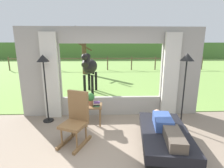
% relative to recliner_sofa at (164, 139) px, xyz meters
% --- Properties ---
extents(ground_plane, '(12.00, 12.00, 0.00)m').
position_rel_recliner_sofa_xyz_m(ground_plane, '(-0.99, -0.47, -0.22)').
color(ground_plane, gray).
extents(back_wall_with_window, '(5.20, 0.12, 2.55)m').
position_rel_recliner_sofa_xyz_m(back_wall_with_window, '(-0.99, 1.79, 1.03)').
color(back_wall_with_window, '#9E998E').
rests_on(back_wall_with_window, ground_plane).
extents(curtain_panel_left, '(0.44, 0.10, 2.40)m').
position_rel_recliner_sofa_xyz_m(curtain_panel_left, '(-2.68, 1.65, 0.98)').
color(curtain_panel_left, beige).
rests_on(curtain_panel_left, ground_plane).
extents(curtain_panel_right, '(0.44, 0.10, 2.40)m').
position_rel_recliner_sofa_xyz_m(curtain_panel_right, '(0.70, 1.65, 0.98)').
color(curtain_panel_right, beige).
rests_on(curtain_panel_right, ground_plane).
extents(outdoor_pasture_lawn, '(36.00, 21.68, 0.02)m').
position_rel_recliner_sofa_xyz_m(outdoor_pasture_lawn, '(-0.99, 12.69, -0.21)').
color(outdoor_pasture_lawn, '#759E47').
rests_on(outdoor_pasture_lawn, ground_plane).
extents(distant_hill_ridge, '(36.00, 2.00, 2.40)m').
position_rel_recliner_sofa_xyz_m(distant_hill_ridge, '(-0.99, 22.53, 0.98)').
color(distant_hill_ridge, '#4E7737').
rests_on(distant_hill_ridge, ground_plane).
extents(recliner_sofa, '(1.14, 1.82, 0.42)m').
position_rel_recliner_sofa_xyz_m(recliner_sofa, '(0.00, 0.00, 0.00)').
color(recliner_sofa, black).
rests_on(recliner_sofa, ground_plane).
extents(reclining_person, '(0.43, 1.44, 0.22)m').
position_rel_recliner_sofa_xyz_m(reclining_person, '(0.00, -0.05, 0.30)').
color(reclining_person, '#334C8C').
rests_on(reclining_person, recliner_sofa).
extents(rocking_chair, '(0.69, 0.81, 1.12)m').
position_rel_recliner_sofa_xyz_m(rocking_chair, '(-1.80, 0.33, 0.33)').
color(rocking_chair, brown).
rests_on(rocking_chair, ground_plane).
extents(side_table, '(0.44, 0.44, 0.52)m').
position_rel_recliner_sofa_xyz_m(side_table, '(-1.49, 1.16, 0.21)').
color(side_table, brown).
rests_on(side_table, ground_plane).
extents(potted_plant, '(0.22, 0.22, 0.32)m').
position_rel_recliner_sofa_xyz_m(potted_plant, '(-1.57, 1.22, 0.48)').
color(potted_plant, '#9E6042').
rests_on(potted_plant, side_table).
extents(book_stack, '(0.19, 0.17, 0.12)m').
position_rel_recliner_sofa_xyz_m(book_stack, '(-1.40, 1.10, 0.36)').
color(book_stack, '#337247').
rests_on(book_stack, side_table).
extents(floor_lamp_left, '(0.32, 0.32, 1.82)m').
position_rel_recliner_sofa_xyz_m(floor_lamp_left, '(-2.76, 1.38, 1.25)').
color(floor_lamp_left, black).
rests_on(floor_lamp_left, ground_plane).
extents(floor_lamp_right, '(0.32, 0.32, 1.88)m').
position_rel_recliner_sofa_xyz_m(floor_lamp_right, '(0.74, 0.88, 1.30)').
color(floor_lamp_right, black).
rests_on(floor_lamp_right, ground_plane).
extents(horse, '(0.71, 1.81, 1.73)m').
position_rel_recliner_sofa_xyz_m(horse, '(-1.83, 4.03, 0.94)').
color(horse, black).
rests_on(horse, outdoor_pasture_lawn).
extents(pasture_tree, '(1.18, 0.76, 3.31)m').
position_rel_recliner_sofa_xyz_m(pasture_tree, '(-2.67, 9.00, 1.31)').
color(pasture_tree, '#4C3823').
rests_on(pasture_tree, outdoor_pasture_lawn).
extents(pasture_fence_line, '(16.10, 0.10, 1.10)m').
position_rel_recliner_sofa_xyz_m(pasture_fence_line, '(-0.99, 10.89, 0.53)').
color(pasture_fence_line, brown).
rests_on(pasture_fence_line, outdoor_pasture_lawn).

